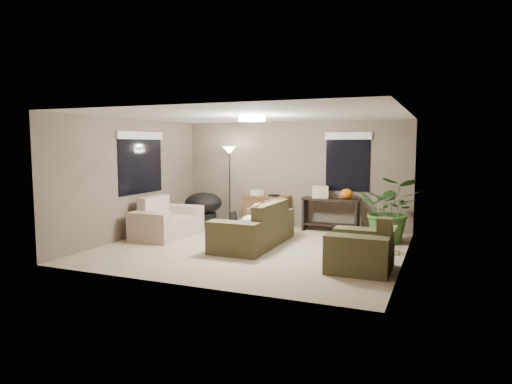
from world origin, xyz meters
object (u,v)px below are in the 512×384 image
at_px(armchair, 361,251).
at_px(console_table, 331,212).
at_px(coffee_table, 244,229).
at_px(papasan_chair, 203,206).
at_px(loveseat, 166,223).
at_px(houseplant, 390,217).
at_px(main_sofa, 256,230).
at_px(floor_lamp, 229,160).
at_px(desk, 267,211).
at_px(cat_scratching_post, 390,241).

distance_m(armchair, console_table, 3.21).
relative_size(coffee_table, papasan_chair, 0.98).
xyz_separation_m(loveseat, console_table, (3.11, 1.92, 0.14)).
distance_m(armchair, houseplant, 2.27).
xyz_separation_m(main_sofa, coffee_table, (-0.15, -0.24, 0.06)).
distance_m(papasan_chair, floor_lamp, 1.30).
bearing_deg(coffee_table, loveseat, 171.75).
distance_m(loveseat, desk, 2.45).
bearing_deg(floor_lamp, console_table, 5.54).
height_order(desk, floor_lamp, floor_lamp).
bearing_deg(armchair, main_sofa, 155.32).
relative_size(houseplant, cat_scratching_post, 2.66).
distance_m(main_sofa, floor_lamp, 2.58).
height_order(main_sofa, cat_scratching_post, main_sofa).
distance_m(main_sofa, houseplant, 2.70).
xyz_separation_m(armchair, floor_lamp, (-3.61, 2.74, 1.30)).
bearing_deg(floor_lamp, loveseat, -112.36).
xyz_separation_m(loveseat, armchair, (4.30, -1.06, 0.00)).
bearing_deg(loveseat, main_sofa, -1.16).
relative_size(loveseat, floor_lamp, 0.84).
xyz_separation_m(console_table, cat_scratching_post, (1.49, -1.65, -0.22)).
bearing_deg(main_sofa, houseplant, 27.43).
bearing_deg(desk, console_table, 1.97).
bearing_deg(papasan_chair, floor_lamp, 16.96).
xyz_separation_m(coffee_table, console_table, (1.16, 2.21, 0.08)).
bearing_deg(houseplant, loveseat, -165.04).
bearing_deg(console_table, main_sofa, -117.33).
height_order(coffee_table, houseplant, houseplant).
bearing_deg(desk, main_sofa, -74.84).
xyz_separation_m(main_sofa, houseplant, (2.39, 1.24, 0.22)).
height_order(loveseat, console_table, loveseat).
xyz_separation_m(desk, papasan_chair, (-1.50, -0.37, 0.09)).
bearing_deg(papasan_chair, console_table, 7.93).
bearing_deg(main_sofa, papasan_chair, 142.62).
relative_size(armchair, desk, 0.91).
height_order(coffee_table, desk, desk).
xyz_separation_m(armchair, desk, (-2.73, 2.93, 0.08)).
distance_m(main_sofa, loveseat, 2.10).
height_order(main_sofa, houseplant, houseplant).
bearing_deg(cat_scratching_post, coffee_table, -168.16).
bearing_deg(main_sofa, desk, 105.16).
relative_size(main_sofa, houseplant, 1.65).
height_order(desk, cat_scratching_post, desk).
relative_size(loveseat, armchair, 1.60).
relative_size(papasan_chair, floor_lamp, 0.53).
bearing_deg(coffee_table, desk, 99.76).
bearing_deg(coffee_table, main_sofa, 58.33).
relative_size(loveseat, cat_scratching_post, 3.20).
xyz_separation_m(main_sofa, floor_lamp, (-1.40, 1.73, 1.30)).
bearing_deg(houseplant, armchair, -94.70).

